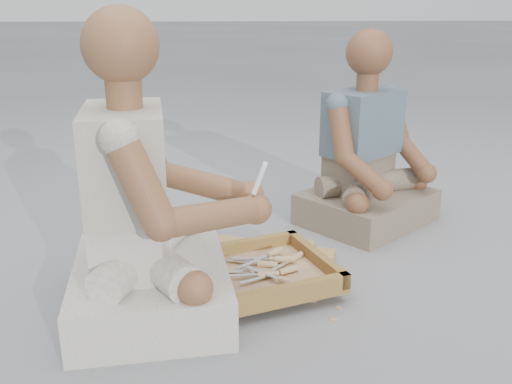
{
  "coord_description": "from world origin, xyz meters",
  "views": [
    {
      "loc": [
        -0.11,
        -1.72,
        0.93
      ],
      "look_at": [
        0.01,
        0.18,
        0.3
      ],
      "focal_mm": 40.0,
      "sensor_mm": 36.0,
      "label": 1
    }
  ],
  "objects": [
    {
      "name": "ground",
      "position": [
        0.0,
        0.0,
        0.0
      ],
      "size": [
        60.0,
        60.0,
        0.0
      ],
      "primitive_type": "plane",
      "color": "gray",
      "rests_on": "ground"
    },
    {
      "name": "carved_panel",
      "position": [
        0.0,
        0.19,
        0.02
      ],
      "size": [
        0.64,
        0.54,
        0.04
      ],
      "primitive_type": "cube",
      "rotation": [
        0.0,
        0.0,
        -0.37
      ],
      "color": "#A1703E",
      "rests_on": "ground"
    },
    {
      "name": "tool_tray",
      "position": [
        -0.01,
        0.02,
        0.06
      ],
      "size": [
        0.62,
        0.56,
        0.07
      ],
      "rotation": [
        0.0,
        0.0,
        0.34
      ],
      "color": "brown",
      "rests_on": "carved_panel"
    },
    {
      "name": "chisel_0",
      "position": [
        0.08,
        -0.06,
        0.08
      ],
      "size": [
        0.17,
        0.16,
        0.02
      ],
      "rotation": [
        0.0,
        0.0,
        -0.75
      ],
      "color": "silver",
      "rests_on": "tool_tray"
    },
    {
      "name": "chisel_1",
      "position": [
        0.02,
        -0.01,
        0.07
      ],
      "size": [
        0.22,
        0.02,
        0.02
      ],
      "rotation": [
        0.0,
        0.0,
        0.02
      ],
      "color": "silver",
      "rests_on": "tool_tray"
    },
    {
      "name": "chisel_2",
      "position": [
        0.07,
        0.11,
        0.07
      ],
      "size": [
        0.22,
        0.05,
        0.02
      ],
      "rotation": [
        0.0,
        0.0,
        -0.13
      ],
      "color": "silver",
      "rests_on": "tool_tray"
    },
    {
      "name": "chisel_3",
      "position": [
        0.02,
        0.08,
        0.07
      ],
      "size": [
        0.22,
        0.08,
        0.02
      ],
      "rotation": [
        0.0,
        0.0,
        -0.31
      ],
      "color": "silver",
      "rests_on": "tool_tray"
    },
    {
      "name": "chisel_4",
      "position": [
        0.13,
        0.11,
        0.07
      ],
      "size": [
        0.16,
        0.17,
        0.02
      ],
      "rotation": [
        0.0,
        0.0,
        0.81
      ],
      "color": "silver",
      "rests_on": "tool_tray"
    },
    {
      "name": "chisel_5",
      "position": [
        0.01,
        0.02,
        0.07
      ],
      "size": [
        0.22,
        0.05,
        0.02
      ],
      "rotation": [
        0.0,
        0.0,
        -0.14
      ],
      "color": "silver",
      "rests_on": "tool_tray"
    },
    {
      "name": "chisel_6",
      "position": [
        0.08,
        0.1,
        0.08
      ],
      "size": [
        0.22,
        0.04,
        0.02
      ],
      "rotation": [
        0.0,
        0.0,
        -0.11
      ],
      "color": "silver",
      "rests_on": "tool_tray"
    },
    {
      "name": "chisel_7",
      "position": [
        0.09,
        0.01,
        0.07
      ],
      "size": [
        0.2,
        0.12,
        0.02
      ],
      "rotation": [
        0.0,
        0.0,
        0.47
      ],
      "color": "silver",
      "rests_on": "tool_tray"
    },
    {
      "name": "chisel_8",
      "position": [
        0.06,
        0.14,
        0.08
      ],
      "size": [
        0.18,
        0.16,
        0.02
      ],
      "rotation": [
        0.0,
        0.0,
        0.73
      ],
      "color": "silver",
      "rests_on": "tool_tray"
    },
    {
      "name": "wood_chip_0",
      "position": [
        -0.12,
        0.23,
        0.0
      ],
      "size": [
        0.02,
        0.02,
        0.0
      ],
      "primitive_type": "cube",
      "rotation": [
        0.0,
        0.0,
        1.09
      ],
      "color": "tan",
      "rests_on": "ground"
    },
    {
      "name": "wood_chip_1",
      "position": [
        -0.21,
        0.23,
        0.0
      ],
      "size": [
        0.02,
        0.02,
        0.0
      ],
      "primitive_type": "cube",
      "rotation": [
        0.0,
        0.0,
        1.09
      ],
      "color": "tan",
      "rests_on": "ground"
    },
    {
      "name": "wood_chip_2",
      "position": [
        0.23,
        -0.19,
        0.0
      ],
      "size": [
        0.02,
        0.02,
        0.0
      ],
      "primitive_type": "cube",
      "rotation": [
        0.0,
        0.0,
        2.6
      ],
      "color": "tan",
      "rests_on": "ground"
    },
    {
      "name": "wood_chip_3",
      "position": [
        0.06,
        -0.02,
        0.0
      ],
      "size": [
        0.02,
        0.02,
        0.0
      ],
      "primitive_type": "cube",
      "rotation": [
        0.0,
        0.0,
        0.57
      ],
      "color": "tan",
      "rests_on": "ground"
    },
    {
      "name": "wood_chip_4",
      "position": [
        -0.22,
        0.28,
        0.0
      ],
      "size": [
        0.02,
        0.02,
        0.0
      ],
      "primitive_type": "cube",
      "rotation": [
        0.0,
        0.0,
        0.66
      ],
      "color": "tan",
      "rests_on": "ground"
    },
    {
      "name": "wood_chip_5",
      "position": [
        0.14,
        0.14,
        0.0
      ],
      "size": [
        0.02,
        0.02,
        0.0
      ],
      "primitive_type": "cube",
      "rotation": [
        0.0,
        0.0,
        2.0
      ],
      "color": "tan",
      "rests_on": "ground"
    },
    {
      "name": "wood_chip_6",
      "position": [
        -0.19,
        0.06,
        0.0
      ],
      "size": [
        0.02,
        0.02,
        0.0
      ],
      "primitive_type": "cube",
      "rotation": [
        0.0,
        0.0,
        1.24
      ],
      "color": "tan",
      "rests_on": "ground"
    },
    {
      "name": "wood_chip_7",
      "position": [
        0.26,
        -0.12,
        0.0
      ],
      "size": [
        0.02,
        0.02,
        0.0
      ],
      "primitive_type": "cube",
      "rotation": [
        0.0,
        0.0,
        2.36
      ],
      "color": "tan",
      "rests_on": "ground"
    },
    {
      "name": "craftsman",
      "position": [
        -0.35,
        -0.07,
        0.32
      ],
      "size": [
        0.65,
        0.65,
        0.93
      ],
      "rotation": [
        0.0,
        0.0,
        -1.45
      ],
      "color": "silver",
      "rests_on": "ground"
    },
    {
      "name": "companion",
      "position": [
        0.52,
        0.65,
        0.28
      ],
      "size": [
        0.68,
        0.67,
        0.84
      ],
      "rotation": [
        0.0,
        0.0,
        3.84
      ],
      "color": "#7F6D5C",
      "rests_on": "ground"
    },
    {
      "name": "mobile_phone",
      "position": [
        0.0,
        -0.1,
        0.44
      ],
      "size": [
        0.05,
        0.05,
        0.1
      ],
      "rotation": [
        -0.35,
        0.0,
        -1.7
      ],
      "color": "white",
      "rests_on": "craftsman"
    }
  ]
}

